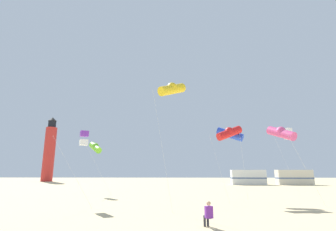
# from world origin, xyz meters

# --- Properties ---
(kite_flyer_standing) EXTENTS (0.43, 0.56, 1.16)m
(kite_flyer_standing) POSITION_xyz_m (1.34, 5.78, 0.61)
(kite_flyer_standing) COLOR #722D99
(kite_flyer_standing) RESTS_ON ground
(kite_box_white) EXTENTS (1.95, 1.95, 6.87)m
(kite_box_white) POSITION_xyz_m (11.59, 19.49, 6.28)
(kite_box_white) COLOR silver
(kite_box_white) RESTS_ON ground
(kite_tube_blue) EXTENTS (2.70, 2.28, 6.60)m
(kite_tube_blue) POSITION_xyz_m (4.99, 16.76, 5.90)
(kite_tube_blue) COLOR silver
(kite_tube_blue) RESTS_ON ground
(kite_tube_rainbow) EXTENTS (3.25, 3.64, 6.21)m
(kite_tube_rainbow) POSITION_xyz_m (8.35, 13.59, 5.51)
(kite_tube_rainbow) COLOR silver
(kite_tube_rainbow) RESTS_ON ground
(kite_tube_scarlet) EXTENTS (2.96, 2.53, 6.52)m
(kite_tube_scarlet) POSITION_xyz_m (4.66, 15.51, 5.82)
(kite_tube_scarlet) COLOR silver
(kite_tube_scarlet) RESTS_ON ground
(kite_tube_lime) EXTENTS (3.19, 3.35, 5.90)m
(kite_tube_lime) POSITION_xyz_m (-9.19, 22.06, 5.19)
(kite_tube_lime) COLOR silver
(kite_tube_lime) RESTS_ON ground
(kite_box_violet) EXTENTS (3.38, 2.21, 5.69)m
(kite_box_violet) POSITION_xyz_m (-7.43, 13.44, 5.11)
(kite_box_violet) COLOR silver
(kite_box_violet) RESTS_ON ground
(kite_tube_gold) EXTENTS (2.56, 2.58, 9.19)m
(kite_tube_gold) POSITION_xyz_m (-0.33, 11.36, 8.49)
(kite_tube_gold) COLOR silver
(kite_tube_gold) RESTS_ON ground
(lighthouse_distant) EXTENTS (2.80, 2.80, 16.80)m
(lighthouse_distant) POSITION_xyz_m (-32.95, 59.13, 7.84)
(lighthouse_distant) COLOR red
(lighthouse_distant) RESTS_ON ground
(rv_van_white) EXTENTS (6.56, 2.70, 2.80)m
(rv_van_white) POSITION_xyz_m (14.14, 43.94, 1.39)
(rv_van_white) COLOR white
(rv_van_white) RESTS_ON ground
(rv_van_cream) EXTENTS (6.56, 2.70, 2.80)m
(rv_van_cream) POSITION_xyz_m (22.85, 43.76, 1.39)
(rv_van_cream) COLOR beige
(rv_van_cream) RESTS_ON ground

